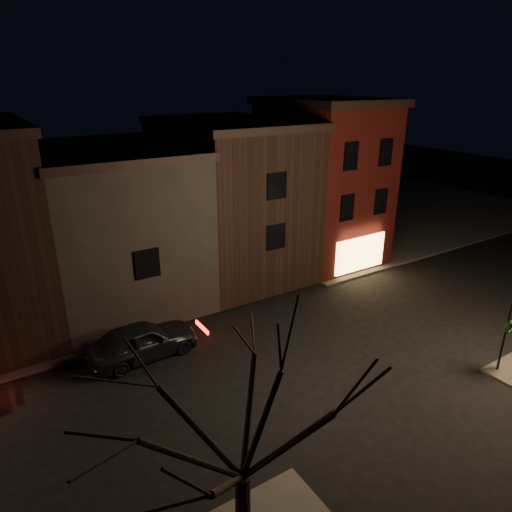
# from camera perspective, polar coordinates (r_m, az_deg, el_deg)

# --- Properties ---
(ground) EXTENTS (120.00, 120.00, 0.00)m
(ground) POSITION_cam_1_polar(r_m,az_deg,el_deg) (21.66, 7.37, -11.69)
(ground) COLOR black
(ground) RESTS_ON ground
(sidewalk_far_right) EXTENTS (30.00, 30.00, 0.12)m
(sidewalk_far_right) POSITION_cam_1_polar(r_m,az_deg,el_deg) (47.91, 10.86, 6.81)
(sidewalk_far_right) COLOR #2D2B28
(sidewalk_far_right) RESTS_ON ground
(corner_building) EXTENTS (6.50, 8.50, 10.50)m
(corner_building) POSITION_cam_1_polar(r_m,az_deg,el_deg) (31.26, 8.26, 9.39)
(corner_building) COLOR #4A100D
(corner_building) RESTS_ON ground
(row_building_a) EXTENTS (7.30, 10.30, 9.40)m
(row_building_a) POSITION_cam_1_polar(r_m,az_deg,el_deg) (28.58, -3.26, 7.30)
(row_building_a) COLOR black
(row_building_a) RESTS_ON ground
(row_building_b) EXTENTS (7.80, 10.30, 8.40)m
(row_building_b) POSITION_cam_1_polar(r_m,az_deg,el_deg) (26.11, -17.29, 3.86)
(row_building_b) COLOR black
(row_building_b) RESTS_ON ground
(traffic_signal) EXTENTS (0.58, 0.38, 4.05)m
(traffic_signal) POSITION_cam_1_polar(r_m,az_deg,el_deg) (21.32, 29.39, -6.40)
(traffic_signal) COLOR black
(traffic_signal) RESTS_ON sidewalk_near_right
(bare_tree_left) EXTENTS (5.60, 5.60, 7.50)m
(bare_tree_left) POSITION_cam_1_polar(r_m,az_deg,el_deg) (10.03, -1.85, -17.51)
(bare_tree_left) COLOR black
(bare_tree_left) RESTS_ON sidewalk_near_left
(parked_car_a) EXTENTS (5.01, 2.22, 1.68)m
(parked_car_a) POSITION_cam_1_polar(r_m,az_deg,el_deg) (21.27, -14.02, -10.21)
(parked_car_a) COLOR black
(parked_car_a) RESTS_ON ground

